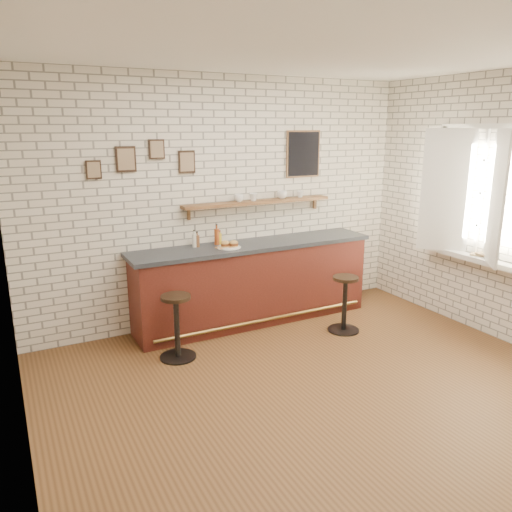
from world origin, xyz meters
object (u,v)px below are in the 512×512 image
Objects in this scene: shelf_cup_b at (253,197)px; shelf_cup_d at (300,194)px; bitters_bottle_brown at (197,241)px; bar_stool_right at (345,302)px; bitters_bottle_amber at (217,236)px; book_lower at (479,256)px; bar_stool_left at (177,325)px; sandwich_plate at (229,247)px; ciabatta_sandwich at (229,244)px; book_upper at (481,255)px; bar_counter at (253,282)px; condiment_bottle_yellow at (220,238)px; bitters_bottle_white at (194,240)px; shelf_cup_c at (282,195)px; shelf_cup_a at (239,198)px.

shelf_cup_d is at bearing -65.17° from shelf_cup_b.
bitters_bottle_brown reaches higher than bar_stool_right.
shelf_cup_b reaches higher than bitters_bottle_amber.
book_lower is (1.34, -0.74, 0.57)m from bar_stool_right.
bar_stool_left is at bearing -126.61° from bitters_bottle_brown.
shelf_cup_d is at bearing 13.26° from sandwich_plate.
bitters_bottle_brown is 0.25m from bitters_bottle_amber.
shelf_cup_b is (0.46, 0.27, 0.49)m from ciabatta_sandwich.
shelf_cup_b is at bearing 146.34° from book_upper.
bar_counter is at bearing 166.35° from shelf_cup_d.
condiment_bottle_yellow is at bearing 116.69° from book_lower.
shelf_cup_c reaches higher than bitters_bottle_white.
bar_stool_right is 3.12× the size of book_upper.
shelf_cup_b is (0.53, 0.06, 0.44)m from bitters_bottle_amber.
shelf_cup_b reaches higher than condiment_bottle_yellow.
shelf_cup_c reaches higher than bitters_bottle_amber.
condiment_bottle_yellow is 0.24× the size of bar_stool_left.
shelf_cup_a is (-0.91, 1.00, 1.18)m from bar_stool_right.
bitters_bottle_brown is 2.06× the size of shelf_cup_d.
shelf_cup_c is 0.27m from shelf_cup_d.
condiment_bottle_yellow is 1.02m from shelf_cup_c.
ciabatta_sandwich is 0.91× the size of bitters_bottle_amber.
sandwich_plate is 1.52× the size of bitters_bottle_brown.
book_lower is at bearing -40.38° from shelf_cup_a.
ciabatta_sandwich is 1.11× the size of book_lower.
bitters_bottle_white is 3.33m from book_lower.
book_lower is at bearing -30.12° from sandwich_plate.
shelf_cup_a is at bearing 34.68° from bar_stool_left.
shelf_cup_a reaches higher than condiment_bottle_yellow.
bar_counter is at bearing 125.76° from shelf_cup_c.
shelf_cup_a is at bearing 152.12° from shelf_cup_d.
ciabatta_sandwich is 0.22m from condiment_bottle_yellow.
bitters_bottle_amber is 1.15× the size of book_upper.
bar_stool_right is at bearing -32.25° from bitters_bottle_brown.
bitters_bottle_white is 0.29× the size of bar_stool_left.
bar_stool_left is 5.80× the size of shelf_cup_a.
sandwich_plate reaches higher than bar_counter.
bitters_bottle_brown is at bearing 146.11° from ciabatta_sandwich.
shelf_cup_a is at bearing 115.50° from bar_counter.
bitters_bottle_amber is 1.28m from bar_stool_left.
book_upper is at bearing -119.91° from book_lower.
sandwich_plate is 0.23m from condiment_bottle_yellow.
bar_counter is 2.68m from book_lower.
book_upper is at bearing -29.77° from bar_stool_right.
shelf_cup_c is (0.91, 0.06, 0.47)m from condiment_bottle_yellow.
bitters_bottle_white is (-0.04, 0.00, 0.01)m from bitters_bottle_brown.
bitters_bottle_white reaches higher than ciabatta_sandwich.
bitters_bottle_amber is at bearing 154.84° from shelf_cup_d.
bitters_bottle_brown reaches higher than bar_counter.
bitters_bottle_brown is 0.89× the size of book_lower.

